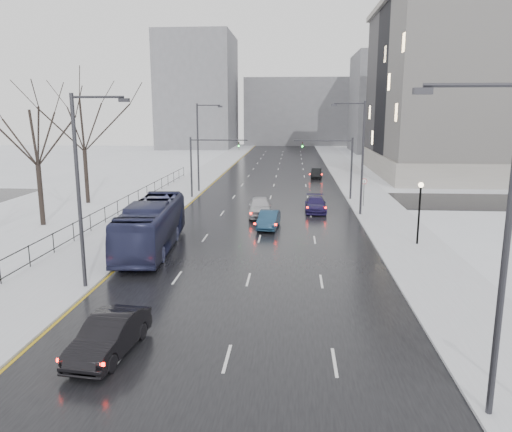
% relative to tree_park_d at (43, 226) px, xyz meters
% --- Properties ---
extents(road, '(16.00, 150.00, 0.04)m').
position_rel_tree_park_d_xyz_m(road, '(17.80, 26.00, 0.02)').
color(road, black).
rests_on(road, ground).
extents(cross_road, '(130.00, 10.00, 0.04)m').
position_rel_tree_park_d_xyz_m(cross_road, '(17.80, 14.00, 0.02)').
color(cross_road, black).
rests_on(cross_road, ground).
extents(sidewalk_left, '(5.00, 150.00, 0.16)m').
position_rel_tree_park_d_xyz_m(sidewalk_left, '(7.30, 26.00, 0.08)').
color(sidewalk_left, silver).
rests_on(sidewalk_left, ground).
extents(sidewalk_right, '(5.00, 150.00, 0.16)m').
position_rel_tree_park_d_xyz_m(sidewalk_right, '(28.30, 26.00, 0.08)').
color(sidewalk_right, silver).
rests_on(sidewalk_right, ground).
extents(park_strip, '(14.00, 150.00, 0.12)m').
position_rel_tree_park_d_xyz_m(park_strip, '(-2.20, 26.00, 0.06)').
color(park_strip, white).
rests_on(park_strip, ground).
extents(tree_park_d, '(8.75, 8.75, 12.50)m').
position_rel_tree_park_d_xyz_m(tree_park_d, '(0.00, 0.00, 0.00)').
color(tree_park_d, black).
rests_on(tree_park_d, ground).
extents(tree_park_e, '(9.45, 9.45, 13.50)m').
position_rel_tree_park_d_xyz_m(tree_park_e, '(-0.40, 10.00, 0.00)').
color(tree_park_e, black).
rests_on(tree_park_e, ground).
extents(iron_fence, '(0.06, 70.00, 1.30)m').
position_rel_tree_park_d_xyz_m(iron_fence, '(4.80, -4.00, 0.91)').
color(iron_fence, black).
rests_on(iron_fence, sidewalk_left).
extents(streetlight_r_near, '(2.95, 0.25, 10.00)m').
position_rel_tree_park_d_xyz_m(streetlight_r_near, '(25.97, -24.00, 5.62)').
color(streetlight_r_near, '#2D2D33').
rests_on(streetlight_r_near, ground).
extents(streetlight_r_mid, '(2.95, 0.25, 10.00)m').
position_rel_tree_park_d_xyz_m(streetlight_r_mid, '(25.97, 6.00, 5.62)').
color(streetlight_r_mid, '#2D2D33').
rests_on(streetlight_r_mid, ground).
extents(streetlight_l_near, '(2.95, 0.25, 10.00)m').
position_rel_tree_park_d_xyz_m(streetlight_l_near, '(9.63, -14.00, 5.62)').
color(streetlight_l_near, '#2D2D33').
rests_on(streetlight_l_near, ground).
extents(streetlight_l_far, '(2.95, 0.25, 10.00)m').
position_rel_tree_park_d_xyz_m(streetlight_l_far, '(9.63, 18.00, 5.62)').
color(streetlight_l_far, '#2D2D33').
rests_on(streetlight_l_far, ground).
extents(lamppost_r_mid, '(0.36, 0.36, 4.28)m').
position_rel_tree_park_d_xyz_m(lamppost_r_mid, '(28.80, -4.00, 2.94)').
color(lamppost_r_mid, black).
rests_on(lamppost_r_mid, sidewalk_right).
extents(mast_signal_right, '(6.10, 0.33, 6.50)m').
position_rel_tree_park_d_xyz_m(mast_signal_right, '(25.13, 14.00, 4.11)').
color(mast_signal_right, '#2D2D33').
rests_on(mast_signal_right, ground).
extents(mast_signal_left, '(6.10, 0.33, 6.50)m').
position_rel_tree_park_d_xyz_m(mast_signal_left, '(10.47, 14.00, 4.11)').
color(mast_signal_left, '#2D2D33').
rests_on(mast_signal_left, ground).
extents(no_uturn_sign, '(0.60, 0.06, 2.70)m').
position_rel_tree_park_d_xyz_m(no_uturn_sign, '(27.00, 10.00, 2.30)').
color(no_uturn_sign, '#2D2D33').
rests_on(no_uturn_sign, sidewalk_right).
extents(bldg_far_right, '(24.00, 20.00, 22.00)m').
position_rel_tree_park_d_xyz_m(bldg_far_right, '(45.80, 81.00, 11.00)').
color(bldg_far_right, slate).
rests_on(bldg_far_right, ground).
extents(bldg_far_left, '(18.00, 22.00, 28.00)m').
position_rel_tree_park_d_xyz_m(bldg_far_left, '(-4.20, 91.00, 14.00)').
color(bldg_far_left, slate).
rests_on(bldg_far_left, ground).
extents(bldg_far_center, '(30.00, 18.00, 18.00)m').
position_rel_tree_park_d_xyz_m(bldg_far_center, '(21.80, 106.00, 9.00)').
color(bldg_far_center, slate).
rests_on(bldg_far_center, ground).
extents(sedan_left_near, '(2.07, 4.71, 1.50)m').
position_rel_tree_park_d_xyz_m(sedan_left_near, '(13.30, -20.96, 0.79)').
color(sedan_left_near, black).
rests_on(sedan_left_near, road).
extents(bus, '(3.56, 11.86, 3.26)m').
position_rel_tree_park_d_xyz_m(bus, '(10.80, -6.26, 1.67)').
color(bus, '#282B4E').
rests_on(bus, road).
extents(sedan_center_near, '(2.42, 5.16, 1.71)m').
position_rel_tree_park_d_xyz_m(sedan_center_near, '(17.30, 5.01, 0.89)').
color(sedan_center_near, '#BCBAC0').
rests_on(sedan_center_near, road).
extents(sedan_right_near, '(1.81, 4.28, 1.37)m').
position_rel_tree_park_d_xyz_m(sedan_right_near, '(18.30, 0.49, 0.73)').
color(sedan_right_near, navy).
rests_on(sedan_right_near, road).
extents(sedan_right_far, '(1.94, 4.73, 1.37)m').
position_rel_tree_park_d_xyz_m(sedan_right_far, '(22.30, 7.45, 0.72)').
color(sedan_right_far, '#21194C').
rests_on(sedan_right_far, road).
extents(sedan_right_distant, '(1.75, 4.12, 1.32)m').
position_rel_tree_park_d_xyz_m(sedan_right_distant, '(23.44, 31.50, 0.70)').
color(sedan_right_distant, black).
rests_on(sedan_right_distant, road).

